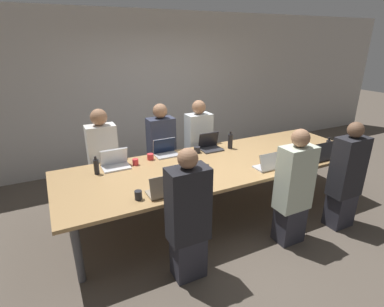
% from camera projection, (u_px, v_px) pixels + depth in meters
% --- Properties ---
extents(ground_plane, '(24.00, 24.00, 0.00)m').
position_uv_depth(ground_plane, '(218.00, 211.00, 4.30)').
color(ground_plane, brown).
extents(curtain_wall, '(12.00, 0.06, 2.80)m').
position_uv_depth(curtain_wall, '(158.00, 90.00, 5.72)').
color(curtain_wall, '#BCB7B2').
rests_on(curtain_wall, ground_plane).
extents(conference_table, '(4.23, 1.39, 0.76)m').
position_uv_depth(conference_table, '(220.00, 165.00, 4.04)').
color(conference_table, tan).
rests_on(conference_table, ground_plane).
extents(laptop_near_right, '(0.35, 0.25, 0.25)m').
position_uv_depth(laptop_near_right, '(322.00, 154.00, 4.08)').
color(laptop_near_right, '#333338').
rests_on(laptop_near_right, conference_table).
extents(person_near_right, '(0.40, 0.24, 1.40)m').
position_uv_depth(person_near_right, '(346.00, 178.00, 3.75)').
color(person_near_right, '#2D2D38').
rests_on(person_near_right, ground_plane).
extents(bottle_near_right, '(0.06, 0.06, 0.24)m').
position_uv_depth(bottle_near_right, '(328.00, 147.00, 4.29)').
color(bottle_near_right, black).
rests_on(bottle_near_right, conference_table).
extents(laptop_far_midleft, '(0.33, 0.23, 0.23)m').
position_uv_depth(laptop_far_midleft, '(166.00, 150.00, 4.24)').
color(laptop_far_midleft, '#B7B7BC').
rests_on(laptop_far_midleft, conference_table).
extents(person_far_midleft, '(0.40, 0.24, 1.43)m').
position_uv_depth(person_far_midleft, '(162.00, 151.00, 4.61)').
color(person_far_midleft, '#2D2D38').
rests_on(person_far_midleft, ground_plane).
extents(cup_far_midleft, '(0.09, 0.09, 0.08)m').
position_uv_depth(cup_far_midleft, '(150.00, 157.00, 4.09)').
color(cup_far_midleft, red).
rests_on(cup_far_midleft, conference_table).
extents(laptop_near_midright, '(0.33, 0.22, 0.22)m').
position_uv_depth(laptop_near_midright, '(269.00, 164.00, 3.78)').
color(laptop_near_midright, silver).
rests_on(laptop_near_midright, conference_table).
extents(person_near_midright, '(0.40, 0.24, 1.41)m').
position_uv_depth(person_near_midright, '(294.00, 190.00, 3.44)').
color(person_near_midright, '#2D2D38').
rests_on(person_near_midright, ground_plane).
extents(laptop_far_left, '(0.35, 0.24, 0.24)m').
position_uv_depth(laptop_far_left, '(115.00, 162.00, 3.84)').
color(laptop_far_left, silver).
rests_on(laptop_far_left, conference_table).
extents(person_far_left, '(0.40, 0.24, 1.44)m').
position_uv_depth(person_far_left, '(104.00, 160.00, 4.24)').
color(person_far_left, '#2D2D38').
rests_on(person_far_left, ground_plane).
extents(cup_far_left, '(0.08, 0.08, 0.08)m').
position_uv_depth(cup_far_left, '(135.00, 162.00, 3.91)').
color(cup_far_left, red).
rests_on(cup_far_left, conference_table).
extents(bottle_far_left, '(0.06, 0.06, 0.23)m').
position_uv_depth(bottle_far_left, '(96.00, 167.00, 3.63)').
color(bottle_far_left, black).
rests_on(bottle_far_left, conference_table).
extents(laptop_far_center, '(0.32, 0.25, 0.25)m').
position_uv_depth(laptop_far_center, '(210.00, 145.00, 4.46)').
color(laptop_far_center, '#333338').
rests_on(laptop_far_center, conference_table).
extents(person_far_center, '(0.40, 0.24, 1.43)m').
position_uv_depth(person_far_center, '(198.00, 145.00, 4.85)').
color(person_far_center, '#2D2D38').
rests_on(person_far_center, ground_plane).
extents(cup_far_center, '(0.10, 0.10, 0.09)m').
position_uv_depth(cup_far_center, '(197.00, 150.00, 4.34)').
color(cup_far_center, '#232328').
rests_on(cup_far_center, conference_table).
extents(bottle_far_center, '(0.07, 0.07, 0.27)m').
position_uv_depth(bottle_far_center, '(230.00, 141.00, 4.48)').
color(bottle_far_center, black).
rests_on(bottle_far_center, conference_table).
extents(laptop_near_left, '(0.31, 0.23, 0.24)m').
position_uv_depth(laptop_near_left, '(163.00, 190.00, 3.14)').
color(laptop_near_left, gray).
rests_on(laptop_near_left, conference_table).
extents(person_near_left, '(0.40, 0.24, 1.40)m').
position_uv_depth(person_near_left, '(188.00, 218.00, 2.90)').
color(person_near_left, '#2D2D38').
rests_on(person_near_left, ground_plane).
extents(cup_near_left, '(0.08, 0.08, 0.10)m').
position_uv_depth(cup_near_left, '(138.00, 195.00, 3.07)').
color(cup_near_left, '#232328').
rests_on(cup_near_left, conference_table).
extents(stapler, '(0.11, 0.15, 0.05)m').
position_uv_depth(stapler, '(207.00, 168.00, 3.77)').
color(stapler, black).
rests_on(stapler, conference_table).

